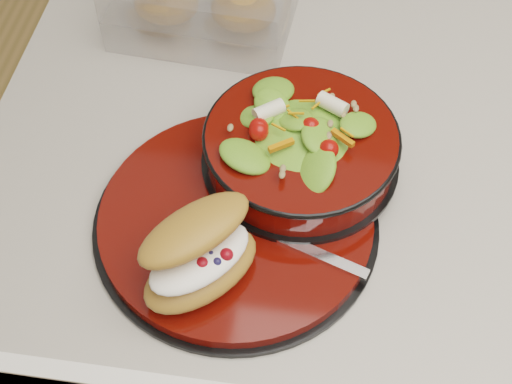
# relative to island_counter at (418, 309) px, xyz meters

# --- Properties ---
(island_counter) EXTENTS (1.24, 0.74, 0.90)m
(island_counter) POSITION_rel_island_counter_xyz_m (0.00, 0.00, 0.00)
(island_counter) COLOR silver
(island_counter) RESTS_ON ground
(dinner_plate) EXTENTS (0.32, 0.32, 0.02)m
(dinner_plate) POSITION_rel_island_counter_xyz_m (-0.28, -0.16, 0.46)
(dinner_plate) COLOR black
(dinner_plate) RESTS_ON island_counter
(salad_bowl) EXTENTS (0.23, 0.23, 0.10)m
(salad_bowl) POSITION_rel_island_counter_xyz_m (-0.22, -0.08, 0.50)
(salad_bowl) COLOR black
(salad_bowl) RESTS_ON dinner_plate
(croissant) EXTENTS (0.14, 0.16, 0.08)m
(croissant) POSITION_rel_island_counter_xyz_m (-0.31, -0.24, 0.50)
(croissant) COLOR #B06E35
(croissant) RESTS_ON dinner_plate
(fork) EXTENTS (0.17, 0.07, 0.00)m
(fork) POSITION_rel_island_counter_xyz_m (-0.22, -0.19, 0.47)
(fork) COLOR silver
(fork) RESTS_ON dinner_plate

